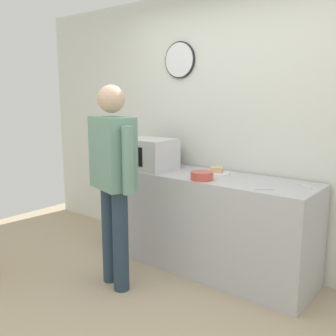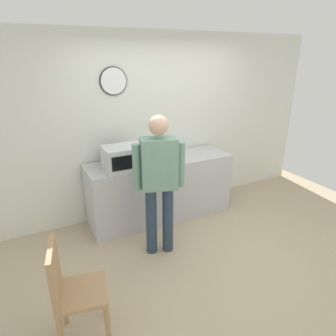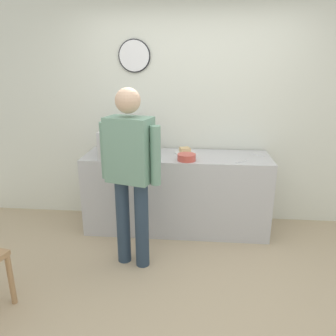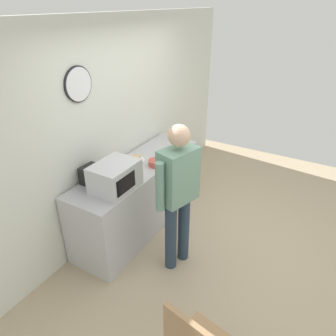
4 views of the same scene
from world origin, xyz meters
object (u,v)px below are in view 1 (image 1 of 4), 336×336
(microwave, at_px, (148,154))
(sandwich_plate, at_px, (217,172))
(person_standing, at_px, (113,172))
(salad_bowl, at_px, (202,176))
(fork_utensil, at_px, (264,189))
(toaster, at_px, (166,155))
(spoon_utensil, at_px, (305,187))

(microwave, height_order, sandwich_plate, microwave)
(sandwich_plate, bearing_deg, person_standing, -117.76)
(microwave, distance_m, person_standing, 0.69)
(sandwich_plate, height_order, person_standing, person_standing)
(salad_bowl, distance_m, fork_utensil, 0.57)
(salad_bowl, bearing_deg, person_standing, -130.28)
(microwave, relative_size, sandwich_plate, 2.11)
(toaster, bearing_deg, salad_bowl, -29.01)
(fork_utensil, bearing_deg, spoon_utensil, 52.46)
(salad_bowl, relative_size, person_standing, 0.12)
(microwave, height_order, spoon_utensil, microwave)
(fork_utensil, bearing_deg, salad_bowl, 179.77)
(salad_bowl, xyz_separation_m, toaster, (-0.72, 0.40, 0.06))
(sandwich_plate, distance_m, toaster, 0.70)
(salad_bowl, relative_size, toaster, 0.89)
(fork_utensil, height_order, person_standing, person_standing)
(fork_utensil, bearing_deg, toaster, 162.73)
(microwave, bearing_deg, salad_bowl, -7.00)
(salad_bowl, height_order, spoon_utensil, salad_bowl)
(sandwich_plate, xyz_separation_m, person_standing, (-0.46, -0.87, 0.07))
(spoon_utensil, bearing_deg, sandwich_plate, 179.38)
(toaster, bearing_deg, fork_utensil, -17.27)
(spoon_utensil, bearing_deg, salad_bowl, -160.18)
(sandwich_plate, xyz_separation_m, toaster, (-0.69, 0.10, 0.08))
(microwave, distance_m, fork_utensil, 1.27)
(sandwich_plate, relative_size, person_standing, 0.14)
(sandwich_plate, height_order, fork_utensil, sandwich_plate)
(toaster, bearing_deg, person_standing, -76.69)
(microwave, distance_m, spoon_utensil, 1.50)
(sandwich_plate, height_order, spoon_utensil, sandwich_plate)
(salad_bowl, height_order, fork_utensil, salad_bowl)
(salad_bowl, bearing_deg, microwave, 173.00)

